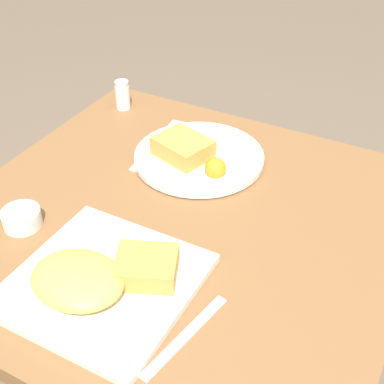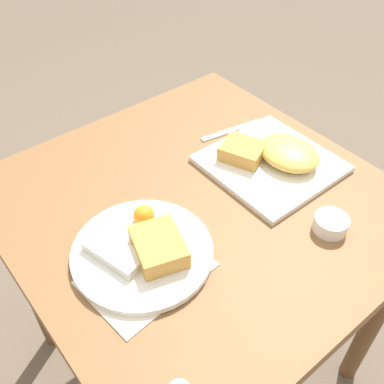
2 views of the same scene
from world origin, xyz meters
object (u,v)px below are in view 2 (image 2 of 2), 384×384
(plate_square_near, at_px, (274,158))
(butter_knife, at_px, (232,130))
(plate_oval_far, at_px, (144,249))
(sauce_ramekin, at_px, (331,224))

(plate_square_near, xyz_separation_m, butter_knife, (0.16, -0.02, -0.02))
(plate_oval_far, bearing_deg, plate_square_near, -85.22)
(sauce_ramekin, bearing_deg, plate_square_near, -15.56)
(butter_knife, bearing_deg, plate_square_near, 93.72)
(plate_square_near, distance_m, plate_oval_far, 0.40)
(plate_square_near, height_order, butter_knife, plate_square_near)
(plate_square_near, relative_size, plate_oval_far, 1.00)
(plate_square_near, bearing_deg, plate_oval_far, 94.78)
(plate_oval_far, height_order, sauce_ramekin, plate_oval_far)
(plate_square_near, bearing_deg, sauce_ramekin, 164.44)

